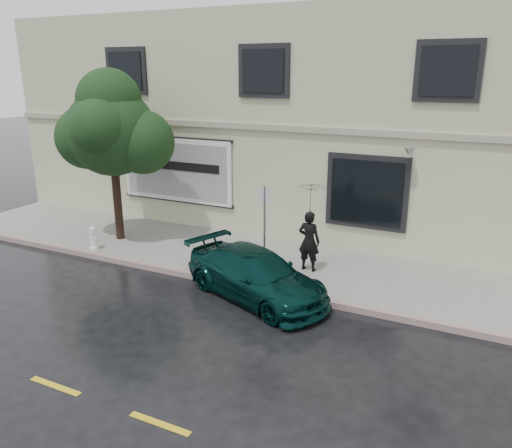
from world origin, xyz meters
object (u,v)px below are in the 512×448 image
at_px(car, 256,275).
at_px(street_tree, 112,132).
at_px(fire_hydrant, 94,238).
at_px(pedestrian, 309,241).

distance_m(car, street_tree, 6.50).
bearing_deg(fire_hydrant, pedestrian, -11.98).
bearing_deg(pedestrian, street_tree, 3.35).
bearing_deg(fire_hydrant, car, -29.08).
relative_size(street_tree, fire_hydrant, 6.72).
relative_size(car, pedestrian, 2.44).
distance_m(car, fire_hydrant, 5.64).
bearing_deg(pedestrian, car, 72.28).
height_order(car, fire_hydrant, car).
relative_size(car, street_tree, 0.85).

